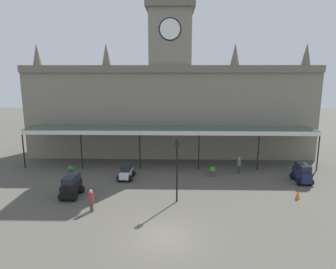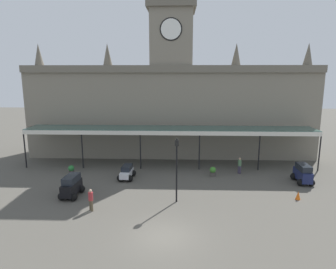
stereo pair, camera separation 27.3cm
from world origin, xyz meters
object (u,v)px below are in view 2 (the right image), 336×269
at_px(pedestrian_crossing_forecourt, 240,165).
at_px(planter_near_kerb, 213,171).
at_px(planter_by_canopy, 71,170).
at_px(car_black_van, 72,187).
at_px(car_white_estate, 127,173).
at_px(pedestrian_near_entrance, 91,199).
at_px(traffic_cone, 298,195).
at_px(victorian_lamppost, 177,163).
at_px(car_navy_van, 303,174).

xyz_separation_m(pedestrian_crossing_forecourt, planter_near_kerb, (-2.78, -0.92, -0.42)).
bearing_deg(planter_by_canopy, car_black_van, -70.18).
xyz_separation_m(car_white_estate, pedestrian_near_entrance, (-1.46, -6.97, 0.34)).
xyz_separation_m(car_white_estate, traffic_cone, (14.62, -4.39, -0.23)).
xyz_separation_m(victorian_lamppost, planter_near_kerb, (3.53, 6.10, -2.69)).
bearing_deg(planter_near_kerb, victorian_lamppost, -120.07).
bearing_deg(pedestrian_crossing_forecourt, car_white_estate, -170.50).
bearing_deg(planter_by_canopy, victorian_lamppost, -30.06).
xyz_separation_m(car_navy_van, car_white_estate, (-16.48, 0.55, -0.24)).
relative_size(pedestrian_crossing_forecourt, victorian_lamppost, 0.32).
bearing_deg(planter_near_kerb, pedestrian_near_entrance, -141.13).
bearing_deg(planter_by_canopy, traffic_cone, -14.72).
bearing_deg(planter_near_kerb, car_black_van, -156.43).
xyz_separation_m(car_white_estate, planter_by_canopy, (-5.73, 0.96, -0.07)).
distance_m(car_black_van, pedestrian_crossing_forecourt, 16.20).
relative_size(pedestrian_crossing_forecourt, planter_by_canopy, 1.74).
bearing_deg(victorian_lamppost, planter_near_kerb, 59.93).
height_order(car_black_van, planter_by_canopy, car_black_van).
height_order(car_black_van, planter_near_kerb, car_black_van).
relative_size(car_black_van, planter_by_canopy, 2.56).
relative_size(car_navy_van, traffic_cone, 3.55).
relative_size(car_white_estate, planter_by_canopy, 2.40).
xyz_separation_m(car_navy_van, traffic_cone, (-1.86, -3.84, -0.47)).
bearing_deg(pedestrian_crossing_forecourt, planter_near_kerb, -161.78).
bearing_deg(car_black_van, car_navy_van, 10.65).
distance_m(car_white_estate, victorian_lamppost, 7.53).
bearing_deg(victorian_lamppost, pedestrian_near_entrance, -163.93).
bearing_deg(car_white_estate, car_navy_van, -1.90).
bearing_deg(pedestrian_crossing_forecourt, car_black_van, -157.40).
bearing_deg(pedestrian_near_entrance, car_black_van, 132.16).
distance_m(pedestrian_crossing_forecourt, traffic_cone, 7.18).
distance_m(car_navy_van, car_white_estate, 16.49).
bearing_deg(pedestrian_near_entrance, car_navy_van, 19.69).
bearing_deg(car_black_van, car_white_estate, 48.84).
bearing_deg(car_navy_van, pedestrian_near_entrance, -160.31).
distance_m(car_black_van, traffic_cone, 18.44).
distance_m(victorian_lamppost, traffic_cone, 10.22).
height_order(victorian_lamppost, planter_by_canopy, victorian_lamppost).
bearing_deg(pedestrian_crossing_forecourt, traffic_cone, -60.95).
xyz_separation_m(car_black_van, car_white_estate, (3.81, 4.36, -0.24)).
distance_m(victorian_lamppost, planter_near_kerb, 7.55).
relative_size(car_black_van, pedestrian_crossing_forecourt, 1.47).
distance_m(car_black_van, planter_near_kerb, 13.29).
bearing_deg(pedestrian_crossing_forecourt, planter_by_canopy, -176.92).
bearing_deg(victorian_lamppost, traffic_cone, 4.48).
xyz_separation_m(victorian_lamppost, traffic_cone, (9.79, 0.77, -2.84)).
bearing_deg(victorian_lamppost, car_navy_van, 21.58).
bearing_deg(pedestrian_crossing_forecourt, pedestrian_near_entrance, -144.98).
bearing_deg(car_white_estate, victorian_lamppost, -46.87).
relative_size(pedestrian_near_entrance, pedestrian_crossing_forecourt, 1.00).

